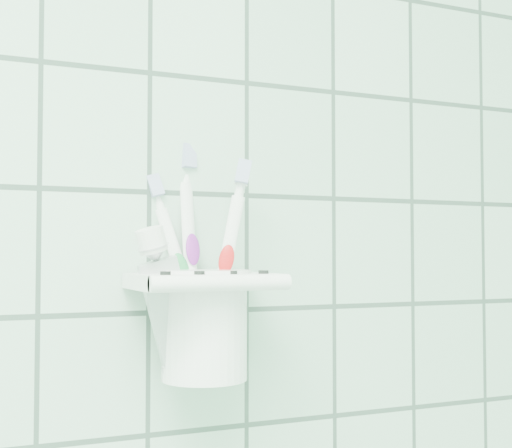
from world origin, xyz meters
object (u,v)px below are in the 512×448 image
holder_bracket (203,283)px  cup (204,320)px  toothbrush_pink (213,263)px  toothpaste_tube (184,286)px  toothbrush_blue (196,250)px  toothbrush_orange (206,260)px

holder_bracket → cup: bearing=50.1°
toothbrush_pink → toothpaste_tube: toothbrush_pink is taller
toothbrush_blue → toothbrush_pink: bearing=-21.7°
toothbrush_pink → toothbrush_blue: 0.02m
toothpaste_tube → holder_bracket: bearing=-11.1°
holder_bracket → toothbrush_pink: toothbrush_pink is taller
toothbrush_pink → toothpaste_tube: size_ratio=1.34×
toothbrush_blue → toothbrush_orange: toothbrush_blue is taller
toothbrush_blue → toothbrush_orange: (0.01, -0.00, -0.01)m
toothbrush_pink → holder_bracket: bearing=-141.6°
holder_bracket → cup: 0.03m
cup → toothbrush_pink: toothbrush_pink is taller
cup → toothbrush_blue: (-0.00, 0.01, 0.06)m
toothbrush_pink → toothpaste_tube: (-0.03, -0.01, -0.02)m
toothbrush_orange → cup: bearing=-100.9°
cup → toothpaste_tube: size_ratio=0.70×
holder_bracket → toothbrush_pink: 0.03m
cup → toothpaste_tube: (-0.02, -0.00, 0.03)m
toothbrush_orange → toothbrush_pink: bearing=37.3°
cup → toothbrush_pink: size_ratio=0.52×
holder_bracket → toothbrush_orange: (0.01, 0.01, 0.02)m
cup → toothpaste_tube: 0.04m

